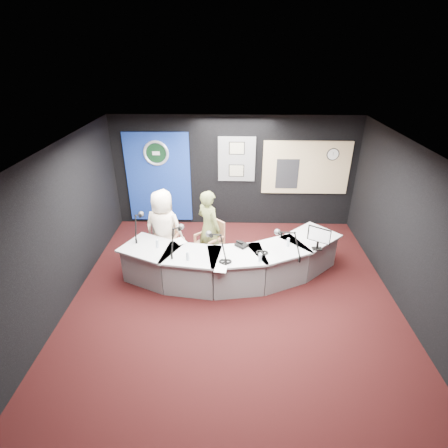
{
  "coord_description": "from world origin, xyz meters",
  "views": [
    {
      "loc": [
        -0.04,
        -5.29,
        4.26
      ],
      "look_at": [
        -0.2,
        0.8,
        1.1
      ],
      "focal_mm": 28.0,
      "sensor_mm": 36.0,
      "label": 1
    }
  ],
  "objects_px": {
    "armchair_left": "(165,242)",
    "armchair_right": "(209,242)",
    "person_man": "(164,229)",
    "person_woman": "(209,228)",
    "broadcast_desk": "(231,262)"
  },
  "relations": [
    {
      "from": "broadcast_desk",
      "to": "person_man",
      "type": "bearing_deg",
      "value": 160.43
    },
    {
      "from": "broadcast_desk",
      "to": "armchair_right",
      "type": "bearing_deg",
      "value": 128.95
    },
    {
      "from": "armchair_right",
      "to": "person_woman",
      "type": "bearing_deg",
      "value": 0.0
    },
    {
      "from": "armchair_left",
      "to": "person_man",
      "type": "height_order",
      "value": "person_man"
    },
    {
      "from": "armchair_left",
      "to": "broadcast_desk",
      "type": "bearing_deg",
      "value": -12.67
    },
    {
      "from": "armchair_right",
      "to": "person_woman",
      "type": "relative_size",
      "value": 0.59
    },
    {
      "from": "person_man",
      "to": "person_woman",
      "type": "distance_m",
      "value": 0.94
    },
    {
      "from": "armchair_left",
      "to": "armchair_right",
      "type": "distance_m",
      "value": 0.94
    },
    {
      "from": "armchair_left",
      "to": "person_man",
      "type": "distance_m",
      "value": 0.32
    },
    {
      "from": "broadcast_desk",
      "to": "armchair_right",
      "type": "distance_m",
      "value": 0.76
    },
    {
      "from": "person_woman",
      "to": "armchair_right",
      "type": "bearing_deg",
      "value": -0.0
    },
    {
      "from": "person_man",
      "to": "person_woman",
      "type": "height_order",
      "value": "person_man"
    },
    {
      "from": "armchair_right",
      "to": "person_man",
      "type": "height_order",
      "value": "person_man"
    },
    {
      "from": "armchair_left",
      "to": "armchair_right",
      "type": "xyz_separation_m",
      "value": [
        0.93,
        0.09,
        -0.03
      ]
    },
    {
      "from": "person_man",
      "to": "armchair_right",
      "type": "bearing_deg",
      "value": -162.84
    }
  ]
}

